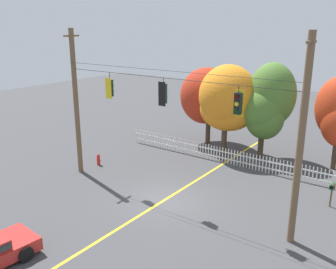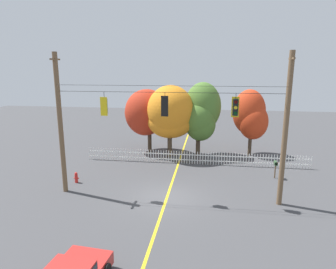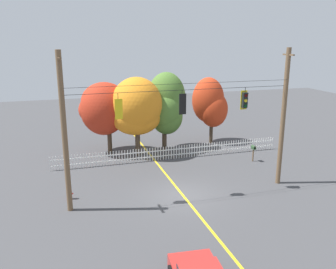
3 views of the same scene
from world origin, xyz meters
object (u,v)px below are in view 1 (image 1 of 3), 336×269
(traffic_signal_northbound_primary, at_px, (238,103))
(autumn_maple_near_fence, at_px, (206,94))
(traffic_signal_eastbound_side, at_px, (110,88))
(autumn_oak_far_east, at_px, (267,104))
(roadside_mailbox, at_px, (332,188))
(autumn_maple_mid, at_px, (228,101))
(fire_hydrant, at_px, (98,160))
(traffic_signal_westbound_side, at_px, (163,94))

(traffic_signal_northbound_primary, distance_m, autumn_maple_near_fence, 12.76)
(traffic_signal_eastbound_side, xyz_separation_m, autumn_maple_near_fence, (0.37, 10.17, -1.79))
(traffic_signal_eastbound_side, bearing_deg, traffic_signal_northbound_primary, 0.14)
(autumn_maple_near_fence, xyz_separation_m, autumn_oak_far_east, (5.23, -0.60, -0.05))
(traffic_signal_eastbound_side, relative_size, autumn_oak_far_east, 0.22)
(traffic_signal_northbound_primary, relative_size, roadside_mailbox, 1.06)
(roadside_mailbox, bearing_deg, autumn_maple_mid, 152.38)
(autumn_oak_far_east, height_order, roadside_mailbox, autumn_oak_far_east)
(roadside_mailbox, bearing_deg, fire_hydrant, -168.42)
(traffic_signal_northbound_primary, distance_m, autumn_oak_far_east, 10.00)
(traffic_signal_eastbound_side, relative_size, roadside_mailbox, 1.10)
(traffic_signal_northbound_primary, bearing_deg, autumn_maple_mid, 119.33)
(autumn_oak_far_east, xyz_separation_m, fire_hydrant, (-8.53, -8.04, -3.55))
(roadside_mailbox, bearing_deg, traffic_signal_eastbound_side, -158.61)
(traffic_signal_eastbound_side, distance_m, fire_hydrant, 6.32)
(traffic_signal_eastbound_side, xyz_separation_m, autumn_oak_far_east, (5.60, 9.57, -1.85))
(autumn_maple_near_fence, height_order, fire_hydrant, autumn_maple_near_fence)
(traffic_signal_eastbound_side, relative_size, traffic_signal_westbound_side, 1.03)
(traffic_signal_eastbound_side, bearing_deg, roadside_mailbox, 21.39)
(traffic_signal_eastbound_side, bearing_deg, autumn_maple_near_fence, 87.91)
(autumn_maple_near_fence, bearing_deg, autumn_oak_far_east, -6.60)
(traffic_signal_westbound_side, relative_size, autumn_maple_near_fence, 0.23)
(traffic_signal_eastbound_side, height_order, roadside_mailbox, traffic_signal_eastbound_side)
(traffic_signal_northbound_primary, distance_m, autumn_maple_mid, 10.35)
(autumn_maple_near_fence, bearing_deg, roadside_mailbox, -27.49)
(traffic_signal_eastbound_side, distance_m, autumn_maple_near_fence, 10.33)
(traffic_signal_westbound_side, distance_m, fire_hydrant, 8.77)
(traffic_signal_westbound_side, xyz_separation_m, autumn_maple_near_fence, (-3.38, 10.17, -1.87))
(autumn_maple_near_fence, relative_size, autumn_oak_far_east, 0.89)
(traffic_signal_eastbound_side, height_order, fire_hydrant, traffic_signal_eastbound_side)
(traffic_signal_eastbound_side, height_order, autumn_maple_mid, traffic_signal_eastbound_side)
(autumn_maple_near_fence, distance_m, autumn_oak_far_east, 5.27)
(traffic_signal_westbound_side, bearing_deg, roadside_mailbox, 30.32)
(autumn_oak_far_east, bearing_deg, roadside_mailbox, -41.60)
(autumn_maple_mid, distance_m, roadside_mailbox, 9.98)
(traffic_signal_eastbound_side, distance_m, roadside_mailbox, 13.08)
(traffic_signal_westbound_side, relative_size, autumn_maple_mid, 0.22)
(traffic_signal_eastbound_side, bearing_deg, traffic_signal_westbound_side, -0.01)
(fire_hydrant, bearing_deg, roadside_mailbox, 11.58)
(autumn_oak_far_east, xyz_separation_m, roadside_mailbox, (5.76, -5.12, -2.86))
(traffic_signal_westbound_side, height_order, autumn_maple_near_fence, traffic_signal_westbound_side)
(traffic_signal_westbound_side, height_order, traffic_signal_northbound_primary, same)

